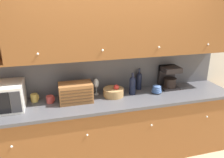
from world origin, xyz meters
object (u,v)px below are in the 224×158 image
object	(u,v)px
mug	(35,98)
coffee_maker	(169,77)
second_wine_bottle	(139,80)
bowl_stack_on_counter	(157,89)
mug_blue_second	(50,99)
wine_bottle	(132,85)
bread_box	(76,93)
microwave	(2,97)
fruit_basket	(114,92)
wine_glass	(96,84)

from	to	relation	value
mug	coffee_maker	xyz separation A→B (m)	(1.90, -0.02, 0.11)
second_wine_bottle	bowl_stack_on_counter	world-z (taller)	second_wine_bottle
bowl_stack_on_counter	mug	bearing A→B (deg)	174.39
mug_blue_second	second_wine_bottle	bearing A→B (deg)	6.05
mug_blue_second	wine_bottle	xyz separation A→B (m)	(1.10, -0.02, 0.09)
mug	mug_blue_second	distance (m)	0.21
mug_blue_second	bread_box	world-z (taller)	bread_box
mug	mug_blue_second	xyz separation A→B (m)	(0.19, -0.09, -0.01)
microwave	second_wine_bottle	size ratio (longest dim) A/B	1.55
fruit_basket	second_wine_bottle	size ratio (longest dim) A/B	0.88
fruit_basket	microwave	bearing A→B (deg)	-179.22
microwave	coffee_maker	world-z (taller)	coffee_maker
bread_box	wine_bottle	bearing A→B (deg)	3.12
mug_blue_second	fruit_basket	size ratio (longest dim) A/B	0.38
mug	bread_box	distance (m)	0.54
mug	bread_box	size ratio (longest dim) A/B	0.25
fruit_basket	second_wine_bottle	world-z (taller)	second_wine_bottle
mug	bowl_stack_on_counter	bearing A→B (deg)	-5.61
coffee_maker	bowl_stack_on_counter	bearing A→B (deg)	-151.11
bread_box	wine_bottle	size ratio (longest dim) A/B	1.37
mug	wine_glass	bearing A→B (deg)	1.46
bowl_stack_on_counter	microwave	bearing A→B (deg)	178.73
microwave	coffee_maker	size ratio (longest dim) A/B	1.48
wine_glass	fruit_basket	distance (m)	0.27
mug_blue_second	wine_bottle	distance (m)	1.11
mug_blue_second	bowl_stack_on_counter	size ratio (longest dim) A/B	0.73
bowl_stack_on_counter	coffee_maker	world-z (taller)	coffee_maker
second_wine_bottle	bowl_stack_on_counter	bearing A→B (deg)	-48.40
mug_blue_second	second_wine_bottle	world-z (taller)	second_wine_bottle
mug	bread_box	xyz separation A→B (m)	(0.51, -0.15, 0.07)
mug_blue_second	wine_glass	world-z (taller)	wine_glass
mug	second_wine_bottle	distance (m)	1.46
wine_glass	fruit_basket	size ratio (longest dim) A/B	0.83
wine_glass	second_wine_bottle	world-z (taller)	second_wine_bottle
bread_box	wine_bottle	world-z (taller)	wine_bottle
wine_bottle	coffee_maker	bearing A→B (deg)	8.23
microwave	fruit_basket	world-z (taller)	microwave
mug	fruit_basket	xyz separation A→B (m)	(1.03, -0.10, 0.01)
bread_box	second_wine_bottle	distance (m)	0.96
mug	fruit_basket	world-z (taller)	fruit_basket
fruit_basket	mug_blue_second	bearing A→B (deg)	179.19
wine_bottle	bowl_stack_on_counter	world-z (taller)	wine_bottle
coffee_maker	mug	bearing A→B (deg)	179.55
microwave	mug_blue_second	world-z (taller)	microwave
bread_box	mug	bearing A→B (deg)	164.18
mug	fruit_basket	size ratio (longest dim) A/B	0.37
wine_bottle	coffee_maker	distance (m)	0.61
mug_blue_second	second_wine_bottle	xyz separation A→B (m)	(1.26, 0.13, 0.10)
mug_blue_second	wine_glass	xyz separation A→B (m)	(0.62, 0.11, 0.11)
microwave	bowl_stack_on_counter	bearing A→B (deg)	-1.27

